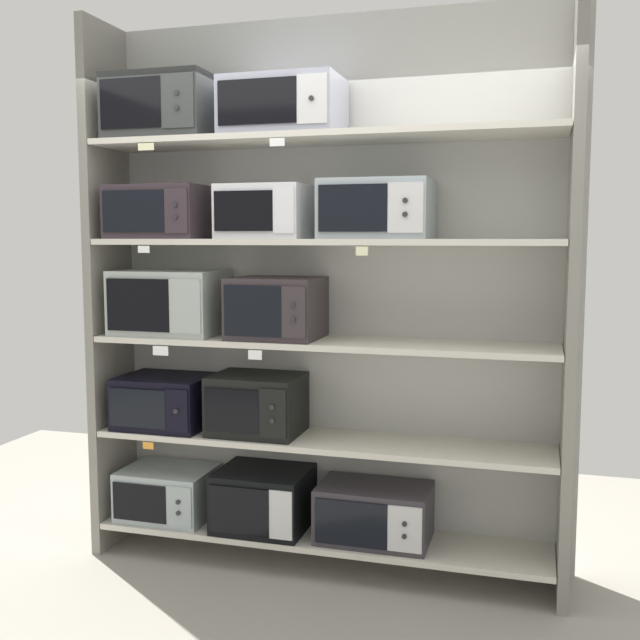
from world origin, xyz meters
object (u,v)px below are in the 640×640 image
(microwave_0, at_px, (168,493))
(microwave_5, at_px, (170,302))
(microwave_3, at_px, (165,401))
(microwave_8, at_px, (264,212))
(microwave_7, at_px, (163,212))
(microwave_10, at_px, (165,109))
(microwave_9, at_px, (377,209))
(microwave_11, at_px, (283,107))
(microwave_6, at_px, (277,308))
(microwave_2, at_px, (374,513))
(microwave_1, at_px, (263,499))
(microwave_4, at_px, (257,404))

(microwave_0, distance_m, microwave_5, 1.05)
(microwave_3, xyz_separation_m, microwave_8, (0.58, 0.00, 1.01))
(microwave_7, height_order, microwave_10, microwave_10)
(microwave_5, relative_size, microwave_9, 1.06)
(microwave_7, height_order, microwave_11, microwave_11)
(microwave_7, bearing_deg, microwave_6, -0.01)
(microwave_2, bearing_deg, microwave_10, 179.99)
(microwave_0, relative_size, microwave_9, 0.92)
(microwave_0, relative_size, microwave_5, 0.87)
(microwave_6, bearing_deg, microwave_9, 0.02)
(microwave_2, distance_m, microwave_3, 1.26)
(microwave_1, xyz_separation_m, microwave_8, (0.02, 0.00, 1.50))
(microwave_4, distance_m, microwave_5, 0.71)
(microwave_2, height_order, microwave_3, microwave_3)
(microwave_7, height_order, microwave_8, microwave_7)
(microwave_3, bearing_deg, microwave_1, -0.02)
(microwave_0, bearing_deg, microwave_5, -0.21)
(microwave_0, height_order, microwave_7, microwave_7)
(microwave_11, bearing_deg, microwave_3, 179.99)
(microwave_5, relative_size, microwave_11, 0.96)
(microwave_6, height_order, microwave_8, microwave_8)
(microwave_2, xyz_separation_m, microwave_9, (0.00, 0.00, 1.52))
(microwave_5, height_order, microwave_6, microwave_5)
(microwave_5, height_order, microwave_9, microwave_9)
(microwave_0, bearing_deg, microwave_7, -0.73)
(microwave_3, relative_size, microwave_10, 0.88)
(microwave_1, height_order, microwave_7, microwave_7)
(microwave_6, bearing_deg, microwave_2, 0.00)
(microwave_0, height_order, microwave_2, microwave_2)
(microwave_0, height_order, microwave_4, microwave_4)
(microwave_10, bearing_deg, microwave_11, -0.00)
(microwave_8, xyz_separation_m, microwave_11, (0.10, -0.00, 0.51))
(microwave_2, bearing_deg, microwave_11, 179.98)
(microwave_2, distance_m, microwave_10, 2.34)
(microwave_6, height_order, microwave_7, microwave_7)
(microwave_1, xyz_separation_m, microwave_2, (0.60, -0.00, -0.01))
(microwave_6, xyz_separation_m, microwave_7, (-0.63, 0.00, 0.49))
(microwave_0, bearing_deg, microwave_2, -0.01)
(microwave_3, height_order, microwave_10, microwave_10)
(microwave_5, distance_m, microwave_9, 1.22)
(microwave_11, bearing_deg, microwave_4, 179.95)
(microwave_8, relative_size, microwave_11, 0.76)
(microwave_6, bearing_deg, microwave_4, 179.81)
(microwave_6, height_order, microwave_10, microwave_10)
(microwave_3, height_order, microwave_6, microwave_6)
(microwave_1, xyz_separation_m, microwave_11, (0.12, 0.00, 2.01))
(microwave_2, height_order, microwave_8, microwave_8)
(microwave_4, xyz_separation_m, microwave_8, (0.05, -0.00, 0.99))
(microwave_0, distance_m, microwave_2, 1.15)
(microwave_1, height_order, microwave_4, microwave_4)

